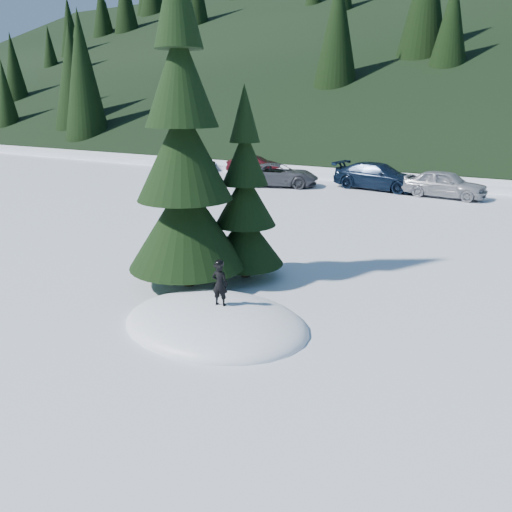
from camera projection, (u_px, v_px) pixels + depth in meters
The scene contains 10 objects.
ground at pixel (216, 325), 11.45m from camera, with size 200.00×200.00×0.00m, color white.
snow_mound at pixel (216, 325), 11.45m from camera, with size 4.48×3.52×0.96m, color white.
spruce_tall at pixel (184, 165), 13.02m from camera, with size 3.20×3.20×8.60m.
spruce_short at pixel (245, 206), 14.04m from camera, with size 2.20×2.20×5.37m.
child_skier at pixel (220, 284), 11.19m from camera, with size 0.37×0.24×1.01m, color black.
car_0 at pixel (190, 162), 37.04m from camera, with size 1.59×3.96×1.35m, color black.
car_1 at pixel (255, 165), 35.44m from camera, with size 1.35×3.87×1.28m, color #390A0F.
car_2 at pixel (278, 175), 30.20m from camera, with size 2.26×4.89×1.36m, color #4A4C52.
car_3 at pixel (378, 176), 29.06m from camera, with size 2.13×5.24×1.52m, color black.
car_4 at pixel (445, 184), 26.55m from camera, with size 1.72×4.27×1.46m, color #96989E.
Camera 1 is at (6.20, -8.49, 4.89)m, focal length 35.00 mm.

